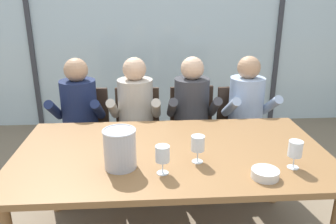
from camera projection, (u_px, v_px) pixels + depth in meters
name	position (u px, v px, depth m)	size (l,w,h in m)	color
ground	(164.00, 174.00, 3.44)	(14.00, 14.00, 0.00)	#847056
window_glass_panel	(157.00, 29.00, 4.43)	(7.27, 0.03, 2.60)	silver
window_mullion_left	(30.00, 30.00, 4.31)	(0.06, 0.06, 2.60)	#38383D
window_mullion_right	(279.00, 29.00, 4.51)	(0.06, 0.06, 2.60)	#38383D
hillside_vineyard	(152.00, 31.00, 8.24)	(13.27, 2.40, 1.72)	#477A38
dining_table	(171.00, 160.00, 2.28)	(2.07, 1.12, 0.75)	olive
chair_near_curtain	(86.00, 128.00, 3.21)	(0.47, 0.47, 0.90)	#332319
chair_left_of_center	(137.00, 128.00, 3.22)	(0.46, 0.46, 0.90)	#332319
chair_center	(193.00, 126.00, 3.26)	(0.47, 0.47, 0.90)	#332319
chair_right_of_center	(241.00, 126.00, 3.26)	(0.48, 0.48, 0.90)	#332319
person_navy_polo	(78.00, 117.00, 3.01)	(0.47, 0.62, 1.22)	#192347
person_beige_jumper	(135.00, 116.00, 3.04)	(0.47, 0.62, 1.22)	#B7AD9E
person_charcoal_jacket	(192.00, 115.00, 3.07)	(0.46, 0.61, 1.22)	#38383D
person_pale_blue_shirt	(249.00, 113.00, 3.10)	(0.49, 0.63, 1.22)	#9EB2D1
ice_bucket_primary	(120.00, 148.00, 2.00)	(0.20, 0.20, 0.24)	#B7B7BC
tasting_bowl	(265.00, 174.00, 1.91)	(0.16, 0.16, 0.05)	silver
wine_glass_by_left_taster	(163.00, 154.00, 1.93)	(0.08, 0.08, 0.17)	silver
wine_glass_near_bucket	(198.00, 145.00, 2.06)	(0.08, 0.08, 0.17)	silver
wine_glass_center_pour	(295.00, 149.00, 1.99)	(0.08, 0.08, 0.17)	silver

